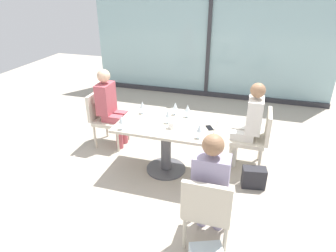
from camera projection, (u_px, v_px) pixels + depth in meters
The scene contains 18 objects.
ground_plane at pixel (166, 169), 4.31m from camera, with size 12.00×12.00×0.00m, color #A89E8E.
window_wall_backdrop at pixel (209, 43), 6.52m from camera, with size 5.31×0.10×2.70m.
dining_table_main at pixel (166, 137), 4.07m from camera, with size 1.30×0.79×0.73m.
chair_front_right at pixel (208, 207), 2.88m from camera, with size 0.46×0.50×0.87m.
chair_far_right at pixel (255, 136), 4.18m from camera, with size 0.50×0.46×0.87m.
chair_far_left at pixel (105, 116), 4.79m from camera, with size 0.50×0.46×0.87m.
person_front_right at pixel (211, 183), 2.88m from camera, with size 0.34×0.39×1.26m.
person_far_right at pixel (249, 121), 4.12m from camera, with size 0.39×0.34×1.26m.
person_far_left at pixel (110, 105), 4.67m from camera, with size 0.39×0.34×1.26m.
wine_glass_0 at pixel (188, 108), 4.13m from camera, with size 0.07×0.07×0.18m.
wine_glass_1 at pixel (142, 105), 4.24m from camera, with size 0.07×0.07×0.18m.
wine_glass_2 at pixel (168, 114), 3.96m from camera, with size 0.07×0.07×0.18m.
wine_glass_3 at pixel (121, 120), 3.79m from camera, with size 0.07×0.07×0.18m.
wine_glass_4 at pixel (175, 106), 4.21m from camera, with size 0.07×0.07×0.18m.
wine_glass_5 at pixel (199, 128), 3.58m from camera, with size 0.07×0.07×0.18m.
coffee_cup at pixel (171, 125), 3.85m from camera, with size 0.08×0.08×0.09m, color white.
cell_phone_on_table at pixel (210, 128), 3.87m from camera, with size 0.07×0.14×0.01m, color black.
handbag_1 at pixel (254, 177), 3.90m from camera, with size 0.30×0.16×0.28m, color #232328.
Camera 1 is at (1.06, -3.42, 2.47)m, focal length 31.90 mm.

